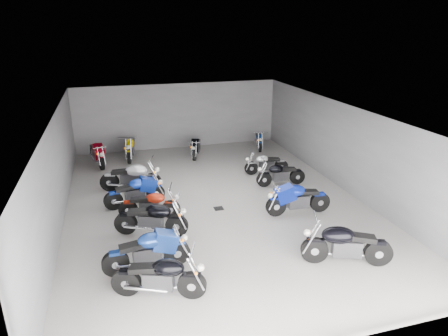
{
  "coord_description": "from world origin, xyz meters",
  "views": [
    {
      "loc": [
        -3.25,
        -12.37,
        5.97
      ],
      "look_at": [
        0.54,
        0.7,
        1.0
      ],
      "focal_mm": 32.0,
      "sensor_mm": 36.0,
      "label": 1
    }
  ],
  "objects_px": {
    "drain_grate": "(219,208)",
    "motorcycle_left_d": "(150,205)",
    "motorcycle_left_a": "(160,277)",
    "motorcycle_right_a": "(346,245)",
    "motorcycle_back_d": "(196,147)",
    "motorcycle_back_b": "(130,147)",
    "motorcycle_back_a": "(97,153)",
    "motorcycle_left_c": "(152,219)",
    "motorcycle_right_c": "(298,199)",
    "motorcycle_back_f": "(259,140)",
    "motorcycle_right_f": "(266,164)",
    "motorcycle_left_f": "(131,177)",
    "motorcycle_right_e": "(280,174)",
    "motorcycle_left_e": "(135,192)",
    "motorcycle_left_b": "(148,251)"
  },
  "relations": [
    {
      "from": "motorcycle_right_e",
      "to": "motorcycle_back_d",
      "type": "height_order",
      "value": "motorcycle_right_e"
    },
    {
      "from": "motorcycle_left_d",
      "to": "motorcycle_back_f",
      "type": "distance_m",
      "value": 8.67
    },
    {
      "from": "motorcycle_back_a",
      "to": "motorcycle_left_d",
      "type": "bearing_deg",
      "value": 92.88
    },
    {
      "from": "motorcycle_left_c",
      "to": "motorcycle_left_d",
      "type": "xyz_separation_m",
      "value": [
        0.07,
        1.12,
        -0.06
      ]
    },
    {
      "from": "drain_grate",
      "to": "motorcycle_left_d",
      "type": "height_order",
      "value": "motorcycle_left_d"
    },
    {
      "from": "motorcycle_right_a",
      "to": "motorcycle_back_d",
      "type": "relative_size",
      "value": 1.21
    },
    {
      "from": "motorcycle_left_d",
      "to": "motorcycle_back_a",
      "type": "bearing_deg",
      "value": -149.32
    },
    {
      "from": "motorcycle_back_d",
      "to": "motorcycle_back_f",
      "type": "height_order",
      "value": "motorcycle_back_d"
    },
    {
      "from": "motorcycle_left_d",
      "to": "motorcycle_left_e",
      "type": "relative_size",
      "value": 0.93
    },
    {
      "from": "motorcycle_right_a",
      "to": "motorcycle_back_f",
      "type": "distance_m",
      "value": 10.32
    },
    {
      "from": "drain_grate",
      "to": "motorcycle_left_c",
      "type": "relative_size",
      "value": 0.15
    },
    {
      "from": "motorcycle_right_c",
      "to": "motorcycle_left_c",
      "type": "bearing_deg",
      "value": 94.69
    },
    {
      "from": "motorcycle_right_a",
      "to": "motorcycle_back_b",
      "type": "bearing_deg",
      "value": 45.62
    },
    {
      "from": "motorcycle_left_a",
      "to": "motorcycle_back_d",
      "type": "bearing_deg",
      "value": -176.77
    },
    {
      "from": "drain_grate",
      "to": "motorcycle_back_f",
      "type": "height_order",
      "value": "motorcycle_back_f"
    },
    {
      "from": "motorcycle_right_e",
      "to": "motorcycle_right_a",
      "type": "bearing_deg",
      "value": 177.68
    },
    {
      "from": "motorcycle_left_d",
      "to": "motorcycle_right_e",
      "type": "relative_size",
      "value": 1.0
    },
    {
      "from": "motorcycle_left_d",
      "to": "motorcycle_left_e",
      "type": "height_order",
      "value": "motorcycle_left_e"
    },
    {
      "from": "motorcycle_left_c",
      "to": "motorcycle_back_a",
      "type": "relative_size",
      "value": 0.96
    },
    {
      "from": "motorcycle_back_b",
      "to": "motorcycle_back_d",
      "type": "xyz_separation_m",
      "value": [
        3.0,
        -0.53,
        -0.07
      ]
    },
    {
      "from": "motorcycle_back_d",
      "to": "motorcycle_right_e",
      "type": "bearing_deg",
      "value": 138.02
    },
    {
      "from": "drain_grate",
      "to": "motorcycle_right_c",
      "type": "bearing_deg",
      "value": -24.24
    },
    {
      "from": "motorcycle_right_f",
      "to": "motorcycle_back_d",
      "type": "bearing_deg",
      "value": 42.01
    },
    {
      "from": "motorcycle_left_b",
      "to": "motorcycle_right_e",
      "type": "relative_size",
      "value": 1.15
    },
    {
      "from": "motorcycle_left_c",
      "to": "motorcycle_right_f",
      "type": "xyz_separation_m",
      "value": [
        5.15,
        3.86,
        -0.09
      ]
    },
    {
      "from": "motorcycle_left_e",
      "to": "motorcycle_right_e",
      "type": "xyz_separation_m",
      "value": [
        5.52,
        0.29,
        -0.04
      ]
    },
    {
      "from": "motorcycle_left_d",
      "to": "motorcycle_right_c",
      "type": "height_order",
      "value": "motorcycle_right_c"
    },
    {
      "from": "motorcycle_left_c",
      "to": "motorcycle_right_c",
      "type": "bearing_deg",
      "value": 112.87
    },
    {
      "from": "motorcycle_back_a",
      "to": "motorcycle_left_e",
      "type": "bearing_deg",
      "value": 92.2
    },
    {
      "from": "motorcycle_right_e",
      "to": "motorcycle_left_c",
      "type": "bearing_deg",
      "value": 119.3
    },
    {
      "from": "motorcycle_right_a",
      "to": "motorcycle_right_f",
      "type": "xyz_separation_m",
      "value": [
        0.5,
        6.77,
        -0.12
      ]
    },
    {
      "from": "drain_grate",
      "to": "motorcycle_left_a",
      "type": "distance_m",
      "value": 4.83
    },
    {
      "from": "motorcycle_left_b",
      "to": "motorcycle_right_c",
      "type": "bearing_deg",
      "value": 107.77
    },
    {
      "from": "motorcycle_left_f",
      "to": "motorcycle_back_f",
      "type": "bearing_deg",
      "value": 135.65
    },
    {
      "from": "motorcycle_left_c",
      "to": "motorcycle_right_e",
      "type": "bearing_deg",
      "value": 137.51
    },
    {
      "from": "drain_grate",
      "to": "motorcycle_right_f",
      "type": "height_order",
      "value": "motorcycle_right_f"
    },
    {
      "from": "motorcycle_left_f",
      "to": "drain_grate",
      "type": "bearing_deg",
      "value": 64.45
    },
    {
      "from": "drain_grate",
      "to": "motorcycle_back_d",
      "type": "xyz_separation_m",
      "value": [
        0.5,
        5.78,
        0.46
      ]
    },
    {
      "from": "motorcycle_left_c",
      "to": "motorcycle_back_b",
      "type": "height_order",
      "value": "motorcycle_left_c"
    },
    {
      "from": "drain_grate",
      "to": "motorcycle_back_b",
      "type": "bearing_deg",
      "value": 111.63
    },
    {
      "from": "motorcycle_left_d",
      "to": "motorcycle_back_d",
      "type": "height_order",
      "value": "motorcycle_left_d"
    },
    {
      "from": "motorcycle_left_f",
      "to": "motorcycle_right_c",
      "type": "xyz_separation_m",
      "value": [
        5.11,
        -3.47,
        -0.02
      ]
    },
    {
      "from": "drain_grate",
      "to": "motorcycle_back_d",
      "type": "height_order",
      "value": "motorcycle_back_d"
    },
    {
      "from": "motorcycle_right_c",
      "to": "motorcycle_back_b",
      "type": "bearing_deg",
      "value": 37.09
    },
    {
      "from": "motorcycle_left_f",
      "to": "motorcycle_back_d",
      "type": "height_order",
      "value": "motorcycle_left_f"
    },
    {
      "from": "drain_grate",
      "to": "motorcycle_left_b",
      "type": "relative_size",
      "value": 0.14
    },
    {
      "from": "motorcycle_right_f",
      "to": "motorcycle_back_a",
      "type": "xyz_separation_m",
      "value": [
        -6.77,
        3.13,
        0.09
      ]
    },
    {
      "from": "motorcycle_left_a",
      "to": "motorcycle_back_a",
      "type": "relative_size",
      "value": 0.96
    },
    {
      "from": "motorcycle_left_a",
      "to": "motorcycle_right_a",
      "type": "bearing_deg",
      "value": 110.26
    },
    {
      "from": "motorcycle_left_c",
      "to": "motorcycle_back_b",
      "type": "bearing_deg",
      "value": -157.24
    }
  ]
}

